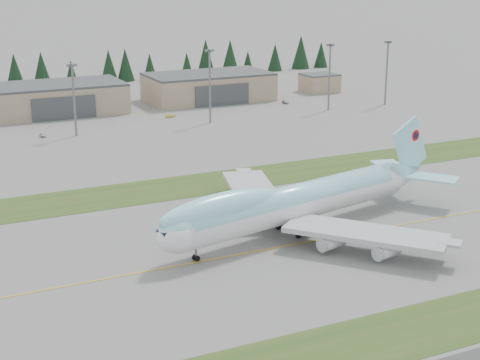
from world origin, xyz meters
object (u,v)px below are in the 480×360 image
service_vehicle_b (171,117)px  service_vehicle_a (43,137)px  boeing_747_freighter (295,202)px  service_vehicle_c (285,103)px  hangar_center (56,98)px  hangar_right (209,87)px

service_vehicle_b → service_vehicle_a: bearing=104.6°
boeing_747_freighter → service_vehicle_c: boeing_747_freighter is taller
boeing_747_freighter → service_vehicle_c: (66.83, 124.54, -6.44)m
boeing_747_freighter → hangar_center: (-17.08, 143.94, -1.05)m
service_vehicle_a → service_vehicle_c: (96.06, 16.67, 0.00)m
service_vehicle_b → service_vehicle_c: bearing=-82.2°
service_vehicle_a → service_vehicle_c: bearing=12.7°
hangar_right → service_vehicle_a: size_ratio=12.52×
hangar_center → service_vehicle_a: 38.44m
hangar_right → service_vehicle_b: (-25.44, -25.02, -5.39)m
service_vehicle_b → service_vehicle_c: size_ratio=0.85×
hangar_center → hangar_right: bearing=0.0°
service_vehicle_a → hangar_center: bearing=74.2°
hangar_right → service_vehicle_c: (23.91, -19.39, -5.39)m
hangar_center → service_vehicle_b: size_ratio=13.70×
service_vehicle_a → service_vehicle_b: (46.71, 11.04, 0.00)m
service_vehicle_b → service_vehicle_c: service_vehicle_c is taller
service_vehicle_b → hangar_center: bearing=55.4°
service_vehicle_a → service_vehicle_b: size_ratio=1.09×
hangar_center → service_vehicle_c: bearing=-13.0°
service_vehicle_c → service_vehicle_a: bearing=-159.8°
boeing_747_freighter → hangar_right: 150.20m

